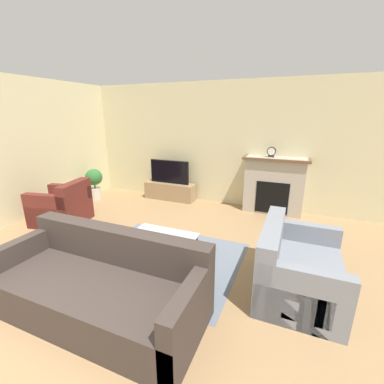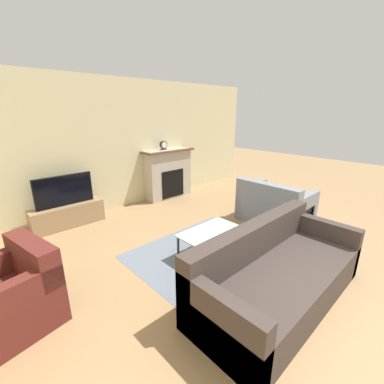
{
  "view_description": "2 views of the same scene",
  "coord_description": "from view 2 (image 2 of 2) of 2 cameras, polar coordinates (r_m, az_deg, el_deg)",
  "views": [
    {
      "loc": [
        1.99,
        -0.8,
        2.03
      ],
      "look_at": [
        0.48,
        2.81,
        0.82
      ],
      "focal_mm": 24.0,
      "sensor_mm": 36.0,
      "label": 1
    },
    {
      "loc": [
        -2.15,
        -0.22,
        2.05
      ],
      "look_at": [
        0.52,
        2.63,
        0.81
      ],
      "focal_mm": 24.0,
      "sensor_mm": 36.0,
      "label": 2
    }
  ],
  "objects": [
    {
      "name": "ground_plane",
      "position": [
        2.98,
        33.05,
        -29.33
      ],
      "size": [
        20.0,
        20.0,
        0.0
      ],
      "primitive_type": "plane",
      "color": "#9E7A51"
    },
    {
      "name": "wall_back",
      "position": [
        5.52,
        -20.2,
        9.31
      ],
      "size": [
        8.77,
        0.06,
        2.7
      ],
      "color": "beige",
      "rests_on": "ground_plane"
    },
    {
      "name": "area_rug",
      "position": [
        3.96,
        3.84,
        -13.56
      ],
      "size": [
        2.14,
        1.81,
        0.0
      ],
      "color": "slate",
      "rests_on": "ground_plane"
    },
    {
      "name": "fireplace",
      "position": [
        6.26,
        -5.36,
        4.33
      ],
      "size": [
        1.3,
        0.42,
        1.18
      ],
      "color": "#B2A899",
      "rests_on": "ground_plane"
    },
    {
      "name": "tv_stand",
      "position": [
        5.27,
        -25.83,
        -4.69
      ],
      "size": [
        1.24,
        0.35,
        0.41
      ],
      "color": "#997A56",
      "rests_on": "ground_plane"
    },
    {
      "name": "tv",
      "position": [
        5.12,
        -26.54,
        0.3
      ],
      "size": [
        0.98,
        0.06,
        0.55
      ],
      "color": "black",
      "rests_on": "tv_stand"
    },
    {
      "name": "couch_sectional",
      "position": [
        3.17,
        18.24,
        -17.13
      ],
      "size": [
        2.24,
        0.94,
        0.82
      ],
      "color": "#3D332D",
      "rests_on": "ground_plane"
    },
    {
      "name": "couch_loveseat",
      "position": [
        5.13,
        17.74,
        -3.26
      ],
      "size": [
        0.89,
        1.23,
        0.82
      ],
      "rotation": [
        0.0,
        0.0,
        1.57
      ],
      "color": "gray",
      "rests_on": "ground_plane"
    },
    {
      "name": "armchair_by_window",
      "position": [
        3.22,
        -36.04,
        -19.1
      ],
      "size": [
        1.02,
        0.95,
        0.82
      ],
      "rotation": [
        0.0,
        0.0,
        -1.37
      ],
      "color": "#5B231E",
      "rests_on": "ground_plane"
    },
    {
      "name": "coffee_table",
      "position": [
        3.75,
        4.59,
        -9.34
      ],
      "size": [
        0.94,
        0.61,
        0.39
      ],
      "color": "#333338",
      "rests_on": "ground_plane"
    },
    {
      "name": "mantel_clock",
      "position": [
        6.08,
        -6.36,
        10.3
      ],
      "size": [
        0.18,
        0.07,
        0.21
      ],
      "color": "#28231E",
      "rests_on": "fireplace"
    }
  ]
}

